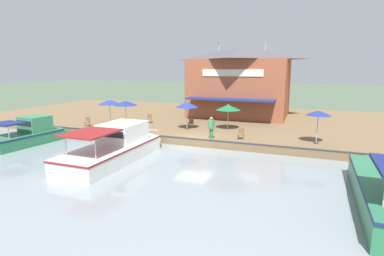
{
  "coord_description": "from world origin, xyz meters",
  "views": [
    {
      "loc": [
        20.61,
        7.85,
        5.86
      ],
      "look_at": [
        -1.0,
        -0.49,
        1.3
      ],
      "focal_mm": 28.0,
      "sensor_mm": 36.0,
      "label": 1
    }
  ],
  "objects_px": {
    "waterfront_restaurant": "(240,81)",
    "motorboat_fourth_along": "(33,134)",
    "patio_umbrella_near_quay_edge": "(187,105)",
    "cafe_chair_back_row_seat": "(191,123)",
    "patio_umbrella_by_entrance": "(110,102)",
    "patio_umbrella_mid_patio_left": "(228,107)",
    "cafe_chair_far_corner_seat": "(150,118)",
    "patio_umbrella_back_row": "(125,103)",
    "person_mid_patio": "(211,125)",
    "cafe_chair_under_first_umbrella": "(241,133)",
    "motorboat_distant_upstream": "(120,146)",
    "patio_umbrella_mid_patio_right": "(318,113)",
    "tree_upstream_bank": "(241,75)",
    "mooring_post": "(118,127)",
    "cafe_chair_mid_patio": "(87,121)"
  },
  "relations": [
    {
      "from": "patio_umbrella_back_row",
      "to": "cafe_chair_under_first_umbrella",
      "type": "xyz_separation_m",
      "value": [
        0.47,
        10.53,
        -1.82
      ]
    },
    {
      "from": "patio_umbrella_by_entrance",
      "to": "motorboat_fourth_along",
      "type": "relative_size",
      "value": 0.38
    },
    {
      "from": "motorboat_distant_upstream",
      "to": "mooring_post",
      "type": "relative_size",
      "value": 9.54
    },
    {
      "from": "patio_umbrella_back_row",
      "to": "patio_umbrella_by_entrance",
      "type": "bearing_deg",
      "value": -113.64
    },
    {
      "from": "cafe_chair_under_first_umbrella",
      "to": "tree_upstream_bank",
      "type": "bearing_deg",
      "value": -167.61
    },
    {
      "from": "cafe_chair_under_first_umbrella",
      "to": "person_mid_patio",
      "type": "distance_m",
      "value": 2.34
    },
    {
      "from": "patio_umbrella_back_row",
      "to": "patio_umbrella_mid_patio_right",
      "type": "bearing_deg",
      "value": 90.81
    },
    {
      "from": "person_mid_patio",
      "to": "cafe_chair_mid_patio",
      "type": "bearing_deg",
      "value": -93.83
    },
    {
      "from": "patio_umbrella_mid_patio_left",
      "to": "patio_umbrella_mid_patio_right",
      "type": "height_order",
      "value": "patio_umbrella_mid_patio_right"
    },
    {
      "from": "cafe_chair_back_row_seat",
      "to": "motorboat_fourth_along",
      "type": "distance_m",
      "value": 13.1
    },
    {
      "from": "waterfront_restaurant",
      "to": "tree_upstream_bank",
      "type": "height_order",
      "value": "waterfront_restaurant"
    },
    {
      "from": "person_mid_patio",
      "to": "patio_umbrella_by_entrance",
      "type": "bearing_deg",
      "value": -101.83
    },
    {
      "from": "person_mid_patio",
      "to": "mooring_post",
      "type": "relative_size",
      "value": 1.79
    },
    {
      "from": "cafe_chair_under_first_umbrella",
      "to": "person_mid_patio",
      "type": "bearing_deg",
      "value": -71.56
    },
    {
      "from": "patio_umbrella_near_quay_edge",
      "to": "patio_umbrella_mid_patio_left",
      "type": "bearing_deg",
      "value": 111.18
    },
    {
      "from": "cafe_chair_mid_patio",
      "to": "person_mid_patio",
      "type": "height_order",
      "value": "person_mid_patio"
    },
    {
      "from": "patio_umbrella_back_row",
      "to": "cafe_chair_back_row_seat",
      "type": "relative_size",
      "value": 3.0
    },
    {
      "from": "cafe_chair_mid_patio",
      "to": "motorboat_fourth_along",
      "type": "xyz_separation_m",
      "value": [
        5.09,
        -1.1,
        -0.28
      ]
    },
    {
      "from": "patio_umbrella_back_row",
      "to": "cafe_chair_back_row_seat",
      "type": "distance_m",
      "value": 6.11
    },
    {
      "from": "cafe_chair_under_first_umbrella",
      "to": "motorboat_distant_upstream",
      "type": "distance_m",
      "value": 9.04
    },
    {
      "from": "patio_umbrella_mid_patio_right",
      "to": "cafe_chair_back_row_seat",
      "type": "xyz_separation_m",
      "value": [
        -2.24,
        -10.58,
        -1.73
      ]
    },
    {
      "from": "cafe_chair_mid_patio",
      "to": "motorboat_fourth_along",
      "type": "distance_m",
      "value": 5.21
    },
    {
      "from": "patio_umbrella_back_row",
      "to": "patio_umbrella_near_quay_edge",
      "type": "relative_size",
      "value": 1.03
    },
    {
      "from": "cafe_chair_mid_patio",
      "to": "mooring_post",
      "type": "distance_m",
      "value": 4.47
    },
    {
      "from": "patio_umbrella_back_row",
      "to": "person_mid_patio",
      "type": "height_order",
      "value": "patio_umbrella_back_row"
    },
    {
      "from": "patio_umbrella_mid_patio_right",
      "to": "tree_upstream_bank",
      "type": "distance_m",
      "value": 17.86
    },
    {
      "from": "patio_umbrella_mid_patio_left",
      "to": "motorboat_fourth_along",
      "type": "distance_m",
      "value": 16.25
    },
    {
      "from": "patio_umbrella_mid_patio_right",
      "to": "cafe_chair_mid_patio",
      "type": "bearing_deg",
      "value": -88.33
    },
    {
      "from": "patio_umbrella_by_entrance",
      "to": "mooring_post",
      "type": "height_order",
      "value": "patio_umbrella_by_entrance"
    },
    {
      "from": "cafe_chair_far_corner_seat",
      "to": "person_mid_patio",
      "type": "relative_size",
      "value": 0.5
    },
    {
      "from": "patio_umbrella_back_row",
      "to": "mooring_post",
      "type": "distance_m",
      "value": 2.44
    },
    {
      "from": "tree_upstream_bank",
      "to": "motorboat_distant_upstream",
      "type": "bearing_deg",
      "value": -8.63
    },
    {
      "from": "patio_umbrella_by_entrance",
      "to": "patio_umbrella_mid_patio_left",
      "type": "relative_size",
      "value": 1.1
    },
    {
      "from": "tree_upstream_bank",
      "to": "patio_umbrella_back_row",
      "type": "bearing_deg",
      "value": -24.23
    },
    {
      "from": "waterfront_restaurant",
      "to": "motorboat_fourth_along",
      "type": "distance_m",
      "value": 21.75
    },
    {
      "from": "person_mid_patio",
      "to": "waterfront_restaurant",
      "type": "bearing_deg",
      "value": -177.36
    },
    {
      "from": "patio_umbrella_by_entrance",
      "to": "cafe_chair_far_corner_seat",
      "type": "relative_size",
      "value": 2.89
    },
    {
      "from": "mooring_post",
      "to": "tree_upstream_bank",
      "type": "relative_size",
      "value": 0.15
    },
    {
      "from": "cafe_chair_far_corner_seat",
      "to": "patio_umbrella_back_row",
      "type": "bearing_deg",
      "value": -9.75
    },
    {
      "from": "patio_umbrella_mid_patio_right",
      "to": "mooring_post",
      "type": "xyz_separation_m",
      "value": [
        1.84,
        -15.63,
        -1.72
      ]
    },
    {
      "from": "patio_umbrella_near_quay_edge",
      "to": "cafe_chair_under_first_umbrella",
      "type": "bearing_deg",
      "value": 67.72
    },
    {
      "from": "patio_umbrella_back_row",
      "to": "cafe_chair_far_corner_seat",
      "type": "bearing_deg",
      "value": 170.25
    },
    {
      "from": "patio_umbrella_back_row",
      "to": "cafe_chair_far_corner_seat",
      "type": "xyz_separation_m",
      "value": [
        -3.28,
        0.56,
        -1.82
      ]
    },
    {
      "from": "waterfront_restaurant",
      "to": "cafe_chair_mid_patio",
      "type": "distance_m",
      "value": 17.2
    },
    {
      "from": "patio_umbrella_mid_patio_right",
      "to": "patio_umbrella_near_quay_edge",
      "type": "height_order",
      "value": "patio_umbrella_near_quay_edge"
    },
    {
      "from": "patio_umbrella_near_quay_edge",
      "to": "cafe_chair_back_row_seat",
      "type": "xyz_separation_m",
      "value": [
        -0.76,
        0.08,
        -1.72
      ]
    },
    {
      "from": "person_mid_patio",
      "to": "patio_umbrella_near_quay_edge",
      "type": "bearing_deg",
      "value": -132.33
    },
    {
      "from": "person_mid_patio",
      "to": "mooring_post",
      "type": "xyz_separation_m",
      "value": [
        0.43,
        -8.15,
        -0.59
      ]
    },
    {
      "from": "cafe_chair_back_row_seat",
      "to": "person_mid_patio",
      "type": "relative_size",
      "value": 0.5
    },
    {
      "from": "cafe_chair_far_corner_seat",
      "to": "motorboat_fourth_along",
      "type": "distance_m",
      "value": 10.43
    }
  ]
}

